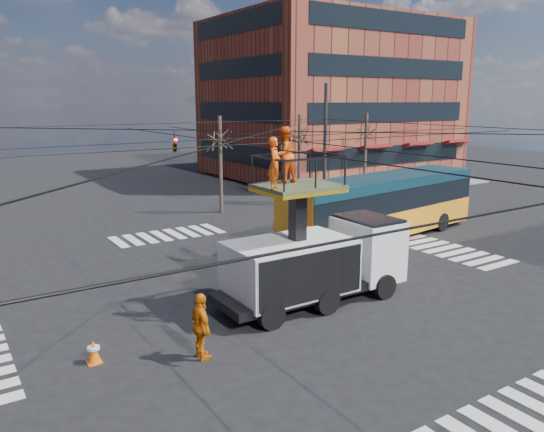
{
  "coord_description": "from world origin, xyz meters",
  "views": [
    {
      "loc": [
        -10.06,
        -15.64,
        6.99
      ],
      "look_at": [
        0.95,
        1.38,
        2.51
      ],
      "focal_mm": 35.0,
      "sensor_mm": 36.0,
      "label": 1
    }
  ],
  "objects_px": {
    "city_bus": "(382,205)",
    "traffic_cone": "(94,351)",
    "flagger": "(307,247)",
    "utility_truck": "(316,246)",
    "worker_ground": "(201,327)"
  },
  "relations": [
    {
      "from": "city_bus",
      "to": "traffic_cone",
      "type": "height_order",
      "value": "city_bus"
    },
    {
      "from": "flagger",
      "to": "utility_truck",
      "type": "bearing_deg",
      "value": -56.47
    },
    {
      "from": "utility_truck",
      "to": "flagger",
      "type": "height_order",
      "value": "utility_truck"
    },
    {
      "from": "traffic_cone",
      "to": "worker_ground",
      "type": "xyz_separation_m",
      "value": [
        2.56,
        -1.37,
        0.61
      ]
    },
    {
      "from": "utility_truck",
      "to": "city_bus",
      "type": "bearing_deg",
      "value": 32.13
    },
    {
      "from": "utility_truck",
      "to": "flagger",
      "type": "relative_size",
      "value": 3.87
    },
    {
      "from": "utility_truck",
      "to": "worker_ground",
      "type": "height_order",
      "value": "utility_truck"
    },
    {
      "from": "traffic_cone",
      "to": "flagger",
      "type": "height_order",
      "value": "flagger"
    },
    {
      "from": "worker_ground",
      "to": "flagger",
      "type": "relative_size",
      "value": 1.05
    },
    {
      "from": "flagger",
      "to": "worker_ground",
      "type": "bearing_deg",
      "value": -80.1
    },
    {
      "from": "utility_truck",
      "to": "city_bus",
      "type": "xyz_separation_m",
      "value": [
        8.12,
        5.06,
        -0.29
      ]
    },
    {
      "from": "worker_ground",
      "to": "flagger",
      "type": "bearing_deg",
      "value": -52.33
    },
    {
      "from": "flagger",
      "to": "city_bus",
      "type": "bearing_deg",
      "value": 82.37
    },
    {
      "from": "utility_truck",
      "to": "traffic_cone",
      "type": "bearing_deg",
      "value": -177.02
    },
    {
      "from": "utility_truck",
      "to": "city_bus",
      "type": "relative_size",
      "value": 0.56
    }
  ]
}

